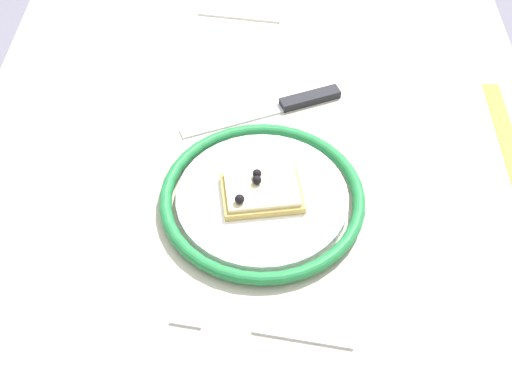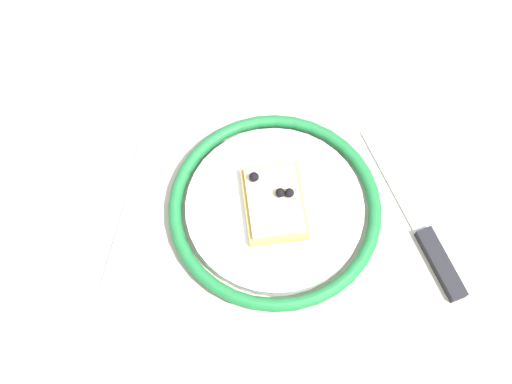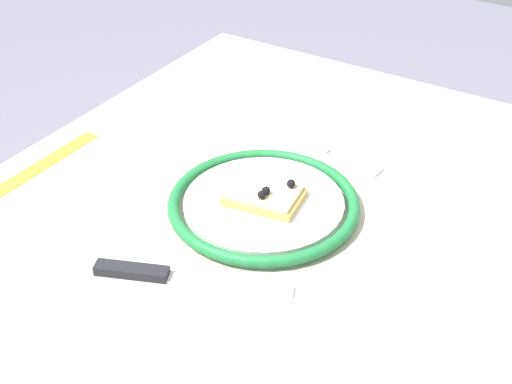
# 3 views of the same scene
# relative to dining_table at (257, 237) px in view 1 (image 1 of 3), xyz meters

# --- Properties ---
(dining_table) EXTENTS (0.99, 0.79, 0.73)m
(dining_table) POSITION_rel_dining_table_xyz_m (0.00, 0.00, 0.00)
(dining_table) COLOR #BCB29E
(dining_table) RESTS_ON ground_plane
(plate) EXTENTS (0.26, 0.26, 0.02)m
(plate) POSITION_rel_dining_table_xyz_m (-0.02, -0.01, 0.10)
(plate) COLOR white
(plate) RESTS_ON dining_table
(pizza_slice_near) EXTENTS (0.08, 0.11, 0.03)m
(pizza_slice_near) POSITION_rel_dining_table_xyz_m (-0.02, -0.01, 0.12)
(pizza_slice_near) COLOR tan
(pizza_slice_near) RESTS_ON plate
(knife) EXTENTS (0.11, 0.23, 0.01)m
(knife) POSITION_rel_dining_table_xyz_m (0.17, -0.04, 0.10)
(knife) COLOR silver
(knife) RESTS_ON dining_table
(fork) EXTENTS (0.05, 0.20, 0.00)m
(fork) POSITION_rel_dining_table_xyz_m (-0.19, -0.01, 0.10)
(fork) COLOR silver
(fork) RESTS_ON dining_table
(measuring_tape) EXTENTS (0.27, 0.03, 0.00)m
(measuring_tape) POSITION_rel_dining_table_xyz_m (0.09, -0.34, 0.09)
(measuring_tape) COLOR yellow
(measuring_tape) RESTS_ON dining_table
(napkin) EXTENTS (0.13, 0.15, 0.00)m
(napkin) POSITION_rel_dining_table_xyz_m (0.43, 0.03, 0.10)
(napkin) COLOR white
(napkin) RESTS_ON dining_table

